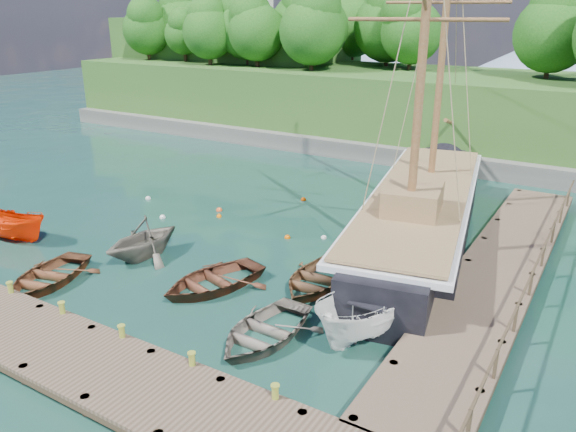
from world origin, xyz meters
name	(u,v)px	position (x,y,z in m)	size (l,w,h in m)	color
ground	(181,280)	(0.00, 0.00, 0.00)	(160.00, 160.00, 0.00)	#143A34
dock_near	(89,363)	(2.00, -6.50, 0.43)	(20.00, 3.20, 1.10)	#48392B
dock_east	(499,270)	(11.50, 7.00, 0.43)	(3.20, 24.00, 1.10)	#48392B
bollard_0	(14,306)	(-4.00, -5.10, 0.00)	(0.26, 0.26, 0.45)	olive
bollard_1	(65,328)	(-1.00, -5.10, 0.00)	(0.26, 0.26, 0.45)	olive
bollard_2	(124,352)	(2.00, -5.10, 0.00)	(0.26, 0.26, 0.45)	olive
bollard_3	(193,381)	(5.00, -5.10, 0.00)	(0.26, 0.26, 0.45)	olive
bollard_4	(275,416)	(8.00, -5.10, 0.00)	(0.26, 0.26, 0.45)	olive
rowboat_0	(48,283)	(-4.56, -3.13, 0.00)	(3.14, 4.40, 0.91)	brown
rowboat_1	(144,257)	(-3.07, 0.91, 0.00)	(3.38, 3.92, 2.07)	#665F53
rowboat_2	(213,288)	(1.62, 0.12, 0.00)	(3.29, 4.60, 0.95)	#542C1C
rowboat_3	(264,339)	(5.54, -1.98, 0.00)	(3.17, 4.45, 0.92)	#6B6156
rowboat_4	(316,286)	(5.16, 2.50, 0.00)	(3.14, 4.40, 0.91)	brown
motorboat_orange	(14,239)	(-10.13, -0.96, 0.00)	(1.62, 4.31, 1.67)	#E92C01
cabin_boat_white	(372,334)	(8.63, 0.23, 0.00)	(2.06, 5.48, 2.12)	white
schooner	(419,219)	(7.08, 9.62, 1.05)	(8.13, 26.09, 19.02)	black
mooring_buoy_0	(163,218)	(-5.94, 5.21, 0.00)	(0.34, 0.34, 0.34)	silver
mooring_buoy_1	(219,217)	(-3.38, 6.96, 0.00)	(0.28, 0.28, 0.28)	#F96A00
mooring_buoy_2	(287,238)	(1.45, 6.31, 0.00)	(0.30, 0.30, 0.30)	#D55600
mooring_buoy_3	(324,238)	(3.03, 7.23, 0.00)	(0.29, 0.29, 0.29)	silver
mooring_buoy_4	(219,211)	(-4.01, 7.78, 0.00)	(0.35, 0.35, 0.35)	#E84C1B
mooring_buoy_5	(303,200)	(-0.83, 11.91, 0.00)	(0.33, 0.33, 0.33)	#D34600
mooring_buoy_6	(148,199)	(-8.98, 7.21, 0.00)	(0.34, 0.34, 0.34)	silver
mooring_buoy_7	(250,266)	(1.72, 2.65, 0.00)	(0.34, 0.34, 0.34)	#D3501F
headland	(296,69)	(-12.88, 31.36, 5.54)	(51.00, 19.31, 12.90)	#474744
distant_ridge	(548,60)	(4.30, 70.00, 4.35)	(117.00, 40.00, 10.00)	#728CA5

